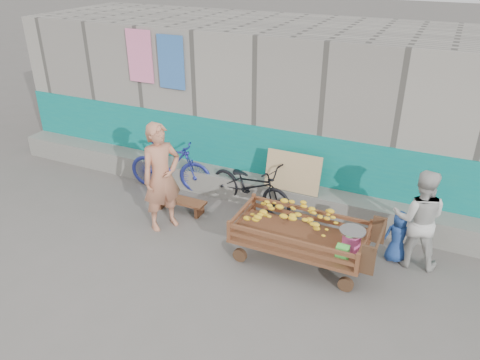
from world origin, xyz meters
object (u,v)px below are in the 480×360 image
at_px(child, 398,237).
at_px(bicycle_blue, 170,166).
at_px(banana_cart, 298,227).
at_px(bench, 181,202).
at_px(vendor_man, 162,177).
at_px(bicycle_dark, 251,185).
at_px(woman, 419,219).

distance_m(child, bicycle_blue, 4.42).
bearing_deg(banana_cart, bench, 166.76).
bearing_deg(vendor_man, banana_cart, -60.26).
bearing_deg(bicycle_blue, bicycle_dark, -98.34).
bearing_deg(child, bench, -11.75).
relative_size(bench, woman, 0.61).
bearing_deg(bicycle_dark, child, -87.18).
bearing_deg(bicycle_dark, bicycle_blue, 104.09).
height_order(banana_cart, bench, banana_cart).
relative_size(bench, child, 1.13).
height_order(child, bicycle_dark, bicycle_dark).
relative_size(bicycle_dark, bicycle_blue, 1.04).
height_order(woman, bicycle_blue, woman).
bearing_deg(bicycle_blue, bench, -144.97).
bearing_deg(bench, vendor_man, -88.47).
bearing_deg(child, bicycle_dark, -24.80).
bearing_deg(woman, child, 2.27).
distance_m(banana_cart, bicycle_blue, 3.25).
relative_size(banana_cart, child, 2.55).
xyz_separation_m(bench, child, (3.77, 0.12, 0.25)).
bearing_deg(child, banana_cart, 12.93).
distance_m(bench, bicycle_dark, 1.31).
bearing_deg(banana_cart, woman, 23.99).
height_order(banana_cart, vendor_man, vendor_man).
relative_size(woman, child, 1.85).
height_order(bench, child, child).
height_order(vendor_man, child, vendor_man).
bearing_deg(bicycle_blue, child, -105.25).
height_order(bench, bicycle_blue, bicycle_blue).
xyz_separation_m(vendor_man, bicycle_dark, (1.09, 1.19, -0.48)).
relative_size(bench, bicycle_blue, 0.56).
distance_m(bicycle_dark, bicycle_blue, 1.72).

